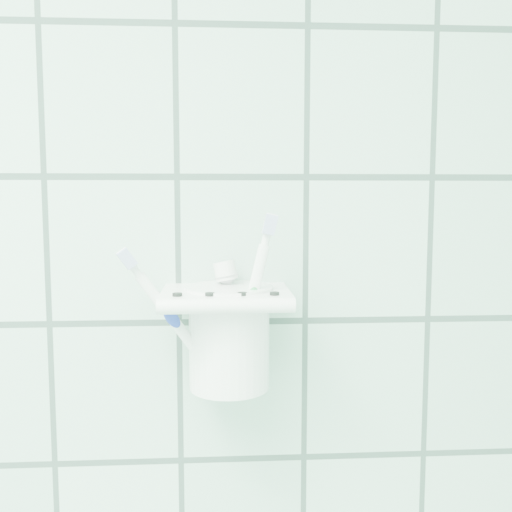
{
  "coord_description": "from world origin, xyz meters",
  "views": [
    {
      "loc": [
        0.65,
        0.53,
        1.4
      ],
      "look_at": [
        0.69,
        1.1,
        1.34
      ],
      "focal_mm": 40.0,
      "sensor_mm": 36.0,
      "label": 1
    }
  ],
  "objects": [
    {
      "name": "holder_bracket",
      "position": [
        0.66,
        1.15,
        1.29
      ],
      "size": [
        0.14,
        0.11,
        0.04
      ],
      "color": "white",
      "rests_on": "wall_back"
    },
    {
      "name": "toothbrush_blue",
      "position": [
        0.65,
        1.17,
        1.29
      ],
      "size": [
        0.02,
        0.07,
        0.18
      ],
      "rotation": [
        -0.39,
        0.07,
        0.27
      ],
      "color": "white",
      "rests_on": "cup"
    },
    {
      "name": "cup",
      "position": [
        0.66,
        1.16,
        1.25
      ],
      "size": [
        0.1,
        0.1,
        0.11
      ],
      "color": "white",
      "rests_on": "holder_bracket"
    },
    {
      "name": "toothbrush_pink",
      "position": [
        0.65,
        1.15,
        1.29
      ],
      "size": [
        0.1,
        0.03,
        0.17
      ],
      "rotation": [
        -0.05,
        -0.61,
        0.32
      ],
      "color": "white",
      "rests_on": "cup"
    },
    {
      "name": "toothbrush_orange",
      "position": [
        0.66,
        1.14,
        1.29
      ],
      "size": [
        0.05,
        0.02,
        0.19
      ],
      "rotation": [
        0.01,
        0.23,
        0.02
      ],
      "color": "white",
      "rests_on": "cup"
    },
    {
      "name": "toothpaste_tube",
      "position": [
        0.68,
        1.16,
        1.27
      ],
      "size": [
        0.05,
        0.04,
        0.14
      ],
      "rotation": [
        -0.03,
        -0.21,
        -0.36
      ],
      "color": "silver",
      "rests_on": "cup"
    }
  ]
}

